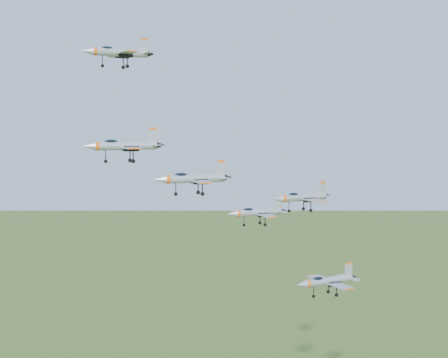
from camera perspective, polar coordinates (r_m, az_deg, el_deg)
name	(u,v)px	position (r m, az deg, el deg)	size (l,w,h in m)	color
jet_lead	(118,52)	(112.99, -9.65, 11.36)	(13.26, 10.94, 3.55)	#9CA0A8
jet_left_high	(124,145)	(104.21, -9.17, 3.06)	(13.85, 11.44, 3.70)	#9CA0A8
jet_right_high	(193,178)	(83.25, -2.87, 0.07)	(10.98, 9.09, 2.94)	#9CA0A8
jet_left_low	(257,212)	(119.44, 3.03, -3.04)	(12.56, 10.32, 3.37)	#9CA0A8
jet_right_low	(302,197)	(97.88, 7.13, -1.65)	(10.91, 9.03, 2.92)	#9CA0A8
jet_trail	(327,281)	(117.11, 9.39, -9.16)	(13.64, 11.28, 3.64)	#9CA0A8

